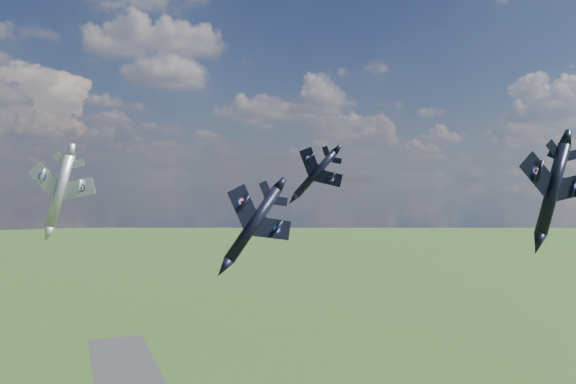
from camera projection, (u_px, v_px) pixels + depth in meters
name	position (u px, v px, depth m)	size (l,w,h in m)	color
jet_lead_navy	(253.00, 224.00, 69.34)	(10.60, 14.79, 3.06)	black
jet_right_navy	(553.00, 189.00, 69.30)	(11.49, 16.03, 3.32)	black
jet_high_navy	(316.00, 174.00, 104.49)	(10.47, 14.59, 3.02)	black
jet_left_silver	(60.00, 191.00, 82.48)	(10.80, 15.06, 3.12)	#AFB2BA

